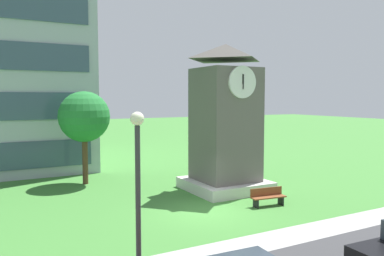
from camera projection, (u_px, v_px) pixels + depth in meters
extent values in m
plane|color=#3D7A33|center=(205.00, 212.00, 18.18)|extent=(160.00, 160.00, 0.00)
cube|color=#9E9E99|center=(263.00, 242.00, 14.40)|extent=(120.00, 1.60, 0.01)
cube|color=#605B56|center=(225.00, 130.00, 22.28)|extent=(3.14, 3.14, 7.02)
cube|color=beige|center=(225.00, 185.00, 22.53)|extent=(4.24, 4.24, 0.60)
pyramid|color=#4D4945|center=(226.00, 52.00, 21.94)|extent=(3.46, 3.46, 0.90)
cylinder|color=white|center=(242.00, 82.00, 20.64)|extent=(1.73, 0.12, 1.73)
cylinder|color=white|center=(249.00, 84.00, 22.85)|extent=(0.12, 1.73, 1.73)
cube|color=black|center=(243.00, 79.00, 20.57)|extent=(0.08, 0.04, 0.52)
cube|color=black|center=(243.00, 82.00, 20.57)|extent=(0.03, 0.06, 0.78)
cube|color=brown|center=(269.00, 197.00, 19.12)|extent=(1.84, 0.69, 0.06)
cube|color=brown|center=(266.00, 192.00, 19.31)|extent=(1.79, 0.26, 0.40)
cube|color=black|center=(256.00, 203.00, 18.88)|extent=(0.13, 0.44, 0.45)
cube|color=black|center=(281.00, 200.00, 19.41)|extent=(0.13, 0.44, 0.45)
cylinder|color=#333338|center=(138.00, 214.00, 10.12)|extent=(0.14, 0.14, 4.63)
sphere|color=#F2EFCC|center=(137.00, 119.00, 9.93)|extent=(0.36, 0.36, 0.36)
cylinder|color=#513823|center=(85.00, 159.00, 24.02)|extent=(0.34, 0.34, 3.09)
sphere|color=#227532|center=(84.00, 117.00, 23.81)|extent=(3.13, 3.13, 3.13)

